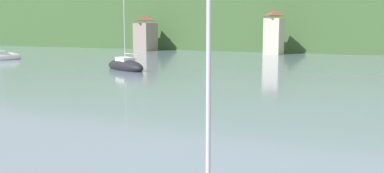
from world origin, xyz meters
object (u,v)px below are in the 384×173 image
at_px(shore_building_westcentral, 274,33).
at_px(shore_building_west, 145,34).
at_px(sailboat_far_7, 1,57).
at_px(sailboat_far_4, 125,66).

bearing_deg(shore_building_westcentral, shore_building_west, 178.90).
distance_m(shore_building_westcentral, sailboat_far_7, 49.63).
height_order(sailboat_far_4, sailboat_far_7, sailboat_far_4).
bearing_deg(shore_building_westcentral, sailboat_far_4, -98.57).
bearing_deg(shore_building_west, sailboat_far_7, -94.89).
xyz_separation_m(shore_building_west, sailboat_far_4, (24.65, -40.76, -3.47)).
height_order(shore_building_westcentral, sailboat_far_7, sailboat_far_7).
distance_m(shore_building_west, sailboat_far_7, 37.00).
height_order(shore_building_west, sailboat_far_4, sailboat_far_4).
distance_m(shore_building_west, shore_building_westcentral, 30.71).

